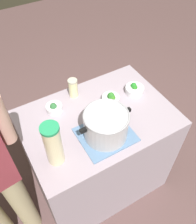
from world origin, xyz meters
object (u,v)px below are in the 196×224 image
(lemonade_pitcher, at_px, (53,144))
(broccoli_bowl_back, at_px, (54,108))
(broccoli_bowl_center, at_px, (134,89))
(broccoli_bowl_front, at_px, (111,99))
(mason_jar, at_px, (73,88))
(cooking_pot, at_px, (106,125))

(lemonade_pitcher, height_order, broccoli_bowl_back, lemonade_pitcher)
(broccoli_bowl_center, height_order, broccoli_bowl_back, broccoli_bowl_center)
(broccoli_bowl_front, distance_m, broccoli_bowl_back, 0.41)
(mason_jar, bearing_deg, lemonade_pitcher, 52.87)
(lemonade_pitcher, relative_size, mason_jar, 2.09)
(cooking_pot, xyz_separation_m, broccoli_bowl_center, (-0.40, -0.23, -0.08))
(cooking_pot, relative_size, broccoli_bowl_back, 3.12)
(broccoli_bowl_back, bearing_deg, broccoli_bowl_center, 167.81)
(lemonade_pitcher, relative_size, broccoli_bowl_back, 2.72)
(broccoli_bowl_front, relative_size, broccoli_bowl_center, 0.91)
(cooking_pot, bearing_deg, broccoli_bowl_center, -149.33)
(broccoli_bowl_center, bearing_deg, mason_jar, -26.02)
(lemonade_pitcher, bearing_deg, broccoli_bowl_front, -155.71)
(broccoli_bowl_front, distance_m, broccoli_bowl_center, 0.21)
(broccoli_bowl_front, height_order, broccoli_bowl_center, broccoli_bowl_front)
(cooking_pot, distance_m, broccoli_bowl_center, 0.47)
(broccoli_bowl_front, xyz_separation_m, broccoli_bowl_center, (-0.21, 0.00, -0.00))
(mason_jar, relative_size, broccoli_bowl_front, 1.17)
(mason_jar, distance_m, broccoli_bowl_center, 0.46)
(cooking_pot, height_order, broccoli_bowl_front, cooking_pot)
(broccoli_bowl_front, height_order, broccoli_bowl_back, broccoli_bowl_front)
(cooking_pot, xyz_separation_m, lemonade_pitcher, (0.35, 0.00, 0.05))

